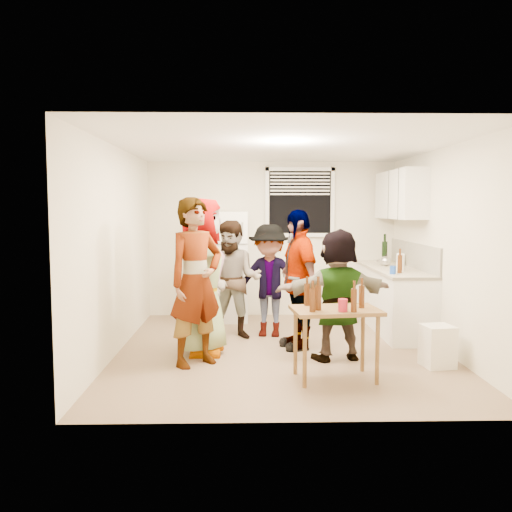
{
  "coord_description": "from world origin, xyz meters",
  "views": [
    {
      "loc": [
        -0.47,
        -6.55,
        1.76
      ],
      "look_at": [
        -0.31,
        0.28,
        1.15
      ],
      "focal_mm": 38.0,
      "sensor_mm": 36.0,
      "label": 1
    }
  ],
  "objects_px": {
    "blue_cup": "(393,274)",
    "guest_black": "(298,348)",
    "refrigerator": "(225,266)",
    "guest_grey": "(202,353)",
    "kettle": "(386,266)",
    "wine_bottle": "(384,263)",
    "beer_bottle_table": "(318,310)",
    "red_cup": "(343,311)",
    "guest_back_right": "(269,336)",
    "guest_orange": "(337,359)",
    "guest_stripe": "(197,364)",
    "beer_bottle_counter": "(400,273)",
    "serving_table": "(335,379)",
    "trash_bin": "(438,344)",
    "guest_back_left": "(234,338)"
  },
  "relations": [
    {
      "from": "refrigerator",
      "to": "kettle",
      "type": "relative_size",
      "value": 7.63
    },
    {
      "from": "guest_grey",
      "to": "blue_cup",
      "type": "bearing_deg",
      "value": -73.81
    },
    {
      "from": "kettle",
      "to": "guest_black",
      "type": "height_order",
      "value": "kettle"
    },
    {
      "from": "wine_bottle",
      "to": "serving_table",
      "type": "height_order",
      "value": "wine_bottle"
    },
    {
      "from": "guest_orange",
      "to": "red_cup",
      "type": "bearing_deg",
      "value": 70.72
    },
    {
      "from": "serving_table",
      "to": "red_cup",
      "type": "bearing_deg",
      "value": -75.11
    },
    {
      "from": "kettle",
      "to": "beer_bottle_table",
      "type": "bearing_deg",
      "value": -133.71
    },
    {
      "from": "beer_bottle_counter",
      "to": "wine_bottle",
      "type": "bearing_deg",
      "value": 83.63
    },
    {
      "from": "red_cup",
      "to": "guest_orange",
      "type": "xyz_separation_m",
      "value": [
        0.1,
        0.89,
        -0.74
      ]
    },
    {
      "from": "blue_cup",
      "to": "trash_bin",
      "type": "bearing_deg",
      "value": -79.57
    },
    {
      "from": "kettle",
      "to": "refrigerator",
      "type": "bearing_deg",
      "value": 152.44
    },
    {
      "from": "serving_table",
      "to": "guest_black",
      "type": "relative_size",
      "value": 0.5
    },
    {
      "from": "kettle",
      "to": "guest_back_left",
      "type": "relative_size",
      "value": 0.14
    },
    {
      "from": "beer_bottle_counter",
      "to": "red_cup",
      "type": "relative_size",
      "value": 1.91
    },
    {
      "from": "guest_back_right",
      "to": "guest_orange",
      "type": "height_order",
      "value": "guest_back_right"
    },
    {
      "from": "serving_table",
      "to": "guest_stripe",
      "type": "distance_m",
      "value": 1.57
    },
    {
      "from": "refrigerator",
      "to": "guest_black",
      "type": "height_order",
      "value": "refrigerator"
    },
    {
      "from": "kettle",
      "to": "trash_bin",
      "type": "relative_size",
      "value": 0.48
    },
    {
      "from": "guest_stripe",
      "to": "guest_black",
      "type": "relative_size",
      "value": 1.08
    },
    {
      "from": "wine_bottle",
      "to": "guest_stripe",
      "type": "height_order",
      "value": "wine_bottle"
    },
    {
      "from": "serving_table",
      "to": "red_cup",
      "type": "distance_m",
      "value": 0.76
    },
    {
      "from": "beer_bottle_table",
      "to": "red_cup",
      "type": "bearing_deg",
      "value": -19.36
    },
    {
      "from": "refrigerator",
      "to": "serving_table",
      "type": "xyz_separation_m",
      "value": [
        1.22,
        -3.01,
        -0.85
      ]
    },
    {
      "from": "trash_bin",
      "to": "guest_orange",
      "type": "height_order",
      "value": "trash_bin"
    },
    {
      "from": "wine_bottle",
      "to": "guest_back_left",
      "type": "xyz_separation_m",
      "value": [
        -2.35,
        -1.18,
        -0.9
      ]
    },
    {
      "from": "beer_bottle_counter",
      "to": "blue_cup",
      "type": "relative_size",
      "value": 2.23
    },
    {
      "from": "blue_cup",
      "to": "guest_orange",
      "type": "bearing_deg",
      "value": -137.19
    },
    {
      "from": "refrigerator",
      "to": "trash_bin",
      "type": "xyz_separation_m",
      "value": [
        2.43,
        -2.6,
        -0.6
      ]
    },
    {
      "from": "wine_bottle",
      "to": "guest_grey",
      "type": "relative_size",
      "value": 0.18
    },
    {
      "from": "guest_stripe",
      "to": "guest_back_right",
      "type": "relative_size",
      "value": 1.22
    },
    {
      "from": "kettle",
      "to": "beer_bottle_table",
      "type": "height_order",
      "value": "kettle"
    },
    {
      "from": "wine_bottle",
      "to": "red_cup",
      "type": "xyz_separation_m",
      "value": [
        -1.24,
        -3.15,
        -0.16
      ]
    },
    {
      "from": "kettle",
      "to": "wine_bottle",
      "type": "bearing_deg",
      "value": 62.07
    },
    {
      "from": "trash_bin",
      "to": "guest_back_right",
      "type": "bearing_deg",
      "value": 140.05
    },
    {
      "from": "red_cup",
      "to": "guest_stripe",
      "type": "xyz_separation_m",
      "value": [
        -1.51,
        0.72,
        -0.74
      ]
    },
    {
      "from": "refrigerator",
      "to": "guest_back_right",
      "type": "xyz_separation_m",
      "value": [
        0.64,
        -1.1,
        -0.85
      ]
    },
    {
      "from": "beer_bottle_counter",
      "to": "guest_back_right",
      "type": "xyz_separation_m",
      "value": [
        -1.71,
        0.28,
        -0.9
      ]
    },
    {
      "from": "refrigerator",
      "to": "guest_grey",
      "type": "height_order",
      "value": "refrigerator"
    },
    {
      "from": "red_cup",
      "to": "beer_bottle_table",
      "type": "bearing_deg",
      "value": 160.64
    },
    {
      "from": "wine_bottle",
      "to": "guest_black",
      "type": "distance_m",
      "value": 2.47
    },
    {
      "from": "guest_back_left",
      "to": "blue_cup",
      "type": "bearing_deg",
      "value": 4.11
    },
    {
      "from": "kettle",
      "to": "serving_table",
      "type": "relative_size",
      "value": 0.26
    },
    {
      "from": "kettle",
      "to": "guest_stripe",
      "type": "height_order",
      "value": "kettle"
    },
    {
      "from": "wine_bottle",
      "to": "kettle",
      "type": "bearing_deg",
      "value": -102.06
    },
    {
      "from": "kettle",
      "to": "serving_table",
      "type": "height_order",
      "value": "kettle"
    },
    {
      "from": "blue_cup",
      "to": "guest_black",
      "type": "bearing_deg",
      "value": -168.36
    },
    {
      "from": "beer_bottle_counter",
      "to": "guest_stripe",
      "type": "distance_m",
      "value": 2.95
    },
    {
      "from": "blue_cup",
      "to": "guest_back_right",
      "type": "distance_m",
      "value": 1.87
    },
    {
      "from": "guest_stripe",
      "to": "red_cup",
      "type": "bearing_deg",
      "value": -65.76
    },
    {
      "from": "wine_bottle",
      "to": "beer_bottle_counter",
      "type": "height_order",
      "value": "wine_bottle"
    }
  ]
}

